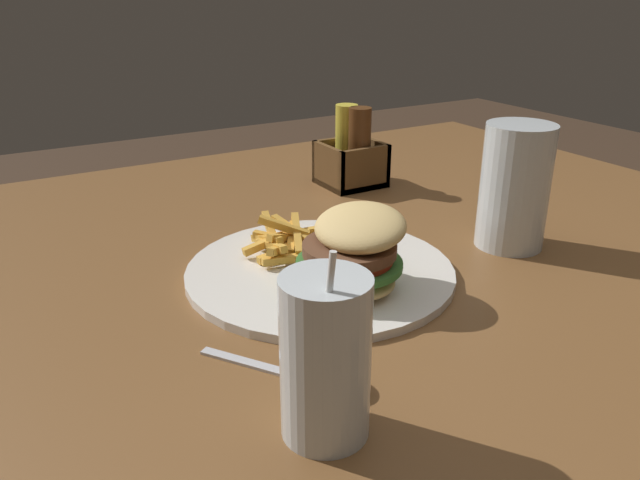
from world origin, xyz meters
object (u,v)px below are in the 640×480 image
Objects in this scene: condiment_caddy at (352,156)px; spoon at (330,381)px; meal_plate_near at (332,261)px; juice_glass at (325,366)px; beer_glass at (514,191)px.

spoon is at bearing -34.89° from condiment_caddy.
juice_glass is at bearing -32.73° from meal_plate_near.
beer_glass is at bearing 115.97° from juice_glass.
spoon is (0.15, -0.36, -0.07)m from beer_glass.
juice_glass is 1.20× the size of condiment_caddy.
beer_glass is at bearing 6.00° from condiment_caddy.
condiment_caddy is at bearing 143.55° from meal_plate_near.
spoon is (0.17, -0.11, -0.02)m from meal_plate_near.
meal_plate_near is at bearing -36.45° from condiment_caddy.
meal_plate_near is 0.26m from juice_glass.
meal_plate_near reaches higher than spoon.
beer_glass is (0.02, 0.26, 0.05)m from meal_plate_near.
meal_plate_near is 0.20m from spoon.
meal_plate_near is 2.37× the size of condiment_caddy.
spoon is at bearing -31.98° from meal_plate_near.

